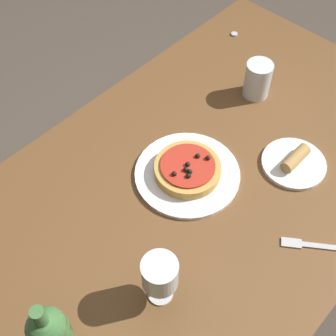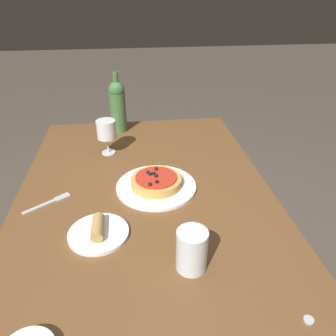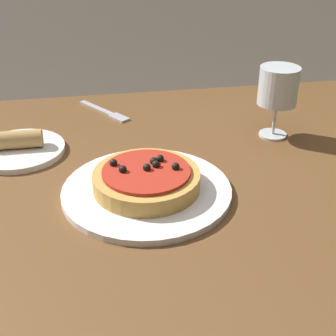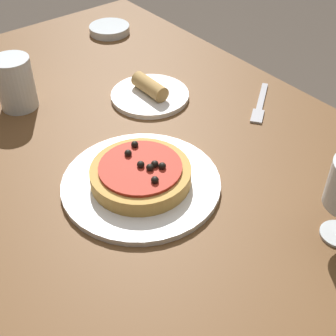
{
  "view_description": "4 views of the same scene",
  "coord_description": "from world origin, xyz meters",
  "px_view_note": "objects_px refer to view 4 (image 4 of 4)",
  "views": [
    {
      "loc": [
        -0.67,
        -0.45,
        1.81
      ],
      "look_at": [
        -0.12,
        0.06,
        0.8
      ],
      "focal_mm": 50.0,
      "sensor_mm": 36.0,
      "label": 1
    },
    {
      "loc": [
        0.95,
        -0.04,
        1.41
      ],
      "look_at": [
        -0.07,
        0.09,
        0.81
      ],
      "focal_mm": 35.0,
      "sensor_mm": 36.0,
      "label": 2
    },
    {
      "loc": [
        0.02,
        0.74,
        1.18
      ],
      "look_at": [
        -0.1,
        0.08,
        0.8
      ],
      "focal_mm": 50.0,
      "sensor_mm": 36.0,
      "label": 3
    },
    {
      "loc": [
        -0.61,
        0.41,
        1.33
      ],
      "look_at": [
        -0.11,
        0.01,
        0.78
      ],
      "focal_mm": 50.0,
      "sensor_mm": 36.0,
      "label": 4
    }
  ],
  "objects_px": {
    "pizza": "(141,174)",
    "side_plate": "(150,93)",
    "fork": "(260,105)",
    "side_bowl": "(109,29)",
    "dining_table": "(140,188)",
    "water_cup": "(15,83)",
    "dinner_plate": "(141,183)"
  },
  "relations": [
    {
      "from": "dining_table",
      "to": "side_plate",
      "type": "distance_m",
      "value": 0.25
    },
    {
      "from": "dining_table",
      "to": "pizza",
      "type": "xyz_separation_m",
      "value": [
        -0.07,
        0.04,
        0.11
      ]
    },
    {
      "from": "dinner_plate",
      "to": "side_bowl",
      "type": "bearing_deg",
      "value": -28.06
    },
    {
      "from": "pizza",
      "to": "fork",
      "type": "xyz_separation_m",
      "value": [
        0.05,
        -0.38,
        -0.03
      ]
    },
    {
      "from": "pizza",
      "to": "dining_table",
      "type": "bearing_deg",
      "value": -32.52
    },
    {
      "from": "dining_table",
      "to": "fork",
      "type": "relative_size",
      "value": 9.65
    },
    {
      "from": "dinner_plate",
      "to": "fork",
      "type": "relative_size",
      "value": 1.97
    },
    {
      "from": "pizza",
      "to": "water_cup",
      "type": "height_order",
      "value": "water_cup"
    },
    {
      "from": "side_bowl",
      "to": "dining_table",
      "type": "bearing_deg",
      "value": 152.54
    },
    {
      "from": "fork",
      "to": "side_plate",
      "type": "relative_size",
      "value": 0.82
    },
    {
      "from": "fork",
      "to": "side_bowl",
      "type": "bearing_deg",
      "value": -119.84
    },
    {
      "from": "water_cup",
      "to": "side_bowl",
      "type": "distance_m",
      "value": 0.44
    },
    {
      "from": "dinner_plate",
      "to": "fork",
      "type": "distance_m",
      "value": 0.38
    },
    {
      "from": "pizza",
      "to": "side_plate",
      "type": "bearing_deg",
      "value": -39.84
    },
    {
      "from": "fork",
      "to": "water_cup",
      "type": "bearing_deg",
      "value": -74.17
    },
    {
      "from": "pizza",
      "to": "side_plate",
      "type": "height_order",
      "value": "pizza"
    },
    {
      "from": "side_bowl",
      "to": "side_plate",
      "type": "bearing_deg",
      "value": 161.43
    },
    {
      "from": "side_bowl",
      "to": "dinner_plate",
      "type": "bearing_deg",
      "value": 151.94
    },
    {
      "from": "pizza",
      "to": "water_cup",
      "type": "relative_size",
      "value": 1.55
    },
    {
      "from": "pizza",
      "to": "water_cup",
      "type": "xyz_separation_m",
      "value": [
        0.4,
        0.06,
        0.03
      ]
    },
    {
      "from": "dinner_plate",
      "to": "side_plate",
      "type": "bearing_deg",
      "value": -39.87
    },
    {
      "from": "side_plate",
      "to": "side_bowl",
      "type": "bearing_deg",
      "value": -18.57
    },
    {
      "from": "water_cup",
      "to": "side_bowl",
      "type": "height_order",
      "value": "water_cup"
    },
    {
      "from": "dining_table",
      "to": "side_bowl",
      "type": "xyz_separation_m",
      "value": [
        0.54,
        -0.28,
        0.09
      ]
    },
    {
      "from": "dining_table",
      "to": "side_plate",
      "type": "xyz_separation_m",
      "value": [
        0.17,
        -0.16,
        0.09
      ]
    },
    {
      "from": "dinner_plate",
      "to": "water_cup",
      "type": "bearing_deg",
      "value": 8.49
    },
    {
      "from": "pizza",
      "to": "side_plate",
      "type": "xyz_separation_m",
      "value": [
        0.24,
        -0.2,
        -0.02
      ]
    },
    {
      "from": "side_plate",
      "to": "dining_table",
      "type": "bearing_deg",
      "value": 137.68
    },
    {
      "from": "side_bowl",
      "to": "side_plate",
      "type": "relative_size",
      "value": 0.64
    },
    {
      "from": "dinner_plate",
      "to": "side_plate",
      "type": "xyz_separation_m",
      "value": [
        0.24,
        -0.2,
        0.01
      ]
    },
    {
      "from": "water_cup",
      "to": "side_plate",
      "type": "relative_size",
      "value": 0.65
    },
    {
      "from": "dining_table",
      "to": "fork",
      "type": "bearing_deg",
      "value": -92.9
    }
  ]
}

